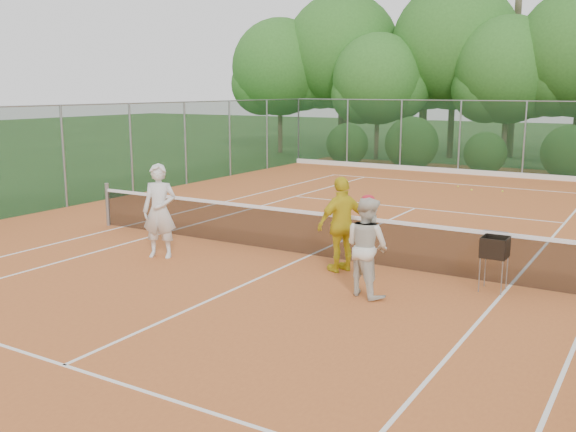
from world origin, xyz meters
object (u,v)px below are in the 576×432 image
Objects in this scene: player_center_grp at (367,246)px; player_yellow at (342,224)px; player_white at (160,211)px; ball_hopper at (495,248)px.

player_yellow is at bearing 132.24° from player_center_grp.
player_white reaches higher than player_yellow.
player_yellow is 1.90× the size of ball_hopper.
player_center_grp reaches higher than ball_hopper.
player_center_grp is (4.72, -0.11, -0.12)m from player_white.
player_yellow is (-1.02, 1.13, 0.06)m from player_center_grp.
player_white is 4.73m from player_center_grp.
ball_hopper is (1.79, 1.35, -0.09)m from player_center_grp.
ball_hopper is at bearing 123.66° from player_yellow.
player_white is 1.07× the size of player_yellow.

